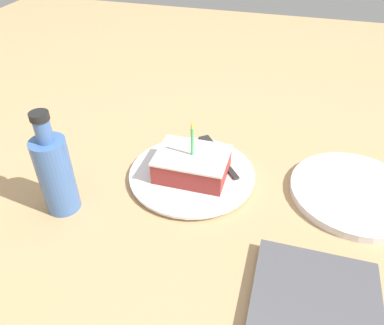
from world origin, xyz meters
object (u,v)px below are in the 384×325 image
object	(u,v)px
cake_slice	(192,164)
marble_board	(315,323)
fork	(216,153)
plate	(192,174)
side_plate	(354,193)
bottle	(55,173)

from	to	relation	value
cake_slice	marble_board	distance (m)	0.36
cake_slice	fork	xyz separation A→B (m)	(-0.08, 0.03, -0.02)
plate	side_plate	size ratio (longest dim) A/B	1.05
fork	cake_slice	bearing A→B (deg)	-21.74
bottle	side_plate	xyz separation A→B (m)	(-0.18, 0.52, -0.07)
side_plate	bottle	bearing A→B (deg)	-71.10
fork	marble_board	distance (m)	0.40
fork	bottle	distance (m)	0.33
plate	fork	xyz separation A→B (m)	(-0.07, 0.03, 0.01)
plate	cake_slice	xyz separation A→B (m)	(0.00, 0.00, 0.03)
bottle	marble_board	size ratio (longest dim) A/B	0.84
plate	bottle	bearing A→B (deg)	-54.49
bottle	marble_board	distance (m)	0.48
plate	marble_board	world-z (taller)	marble_board
marble_board	side_plate	bearing A→B (deg)	167.09
cake_slice	side_plate	xyz separation A→B (m)	(-0.04, 0.31, -0.03)
marble_board	plate	bearing A→B (deg)	-136.65
side_plate	marble_board	size ratio (longest dim) A/B	1.02
cake_slice	fork	world-z (taller)	cake_slice
plate	cake_slice	bearing A→B (deg)	22.29
plate	marble_board	bearing A→B (deg)	43.35
bottle	side_plate	size ratio (longest dim) A/B	0.83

